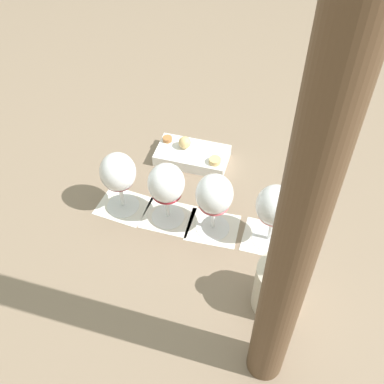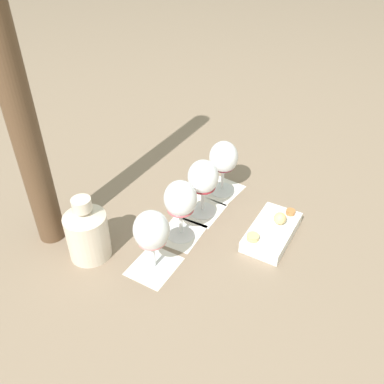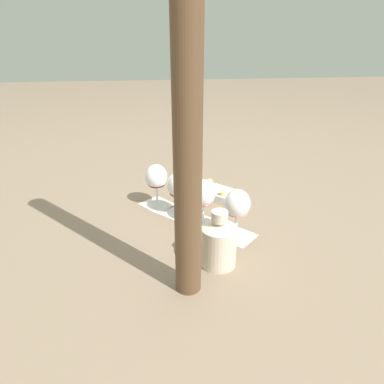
{
  "view_description": "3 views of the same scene",
  "coord_description": "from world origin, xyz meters",
  "px_view_note": "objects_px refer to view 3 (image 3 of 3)",
  "views": [
    {
      "loc": [
        0.35,
        0.59,
        0.84
      ],
      "look_at": [
        0.0,
        -0.0,
        0.1
      ],
      "focal_mm": 45.0,
      "sensor_mm": 36.0,
      "label": 1
    },
    {
      "loc": [
        -0.76,
        0.22,
        0.69
      ],
      "look_at": [
        0.0,
        -0.0,
        0.1
      ],
      "focal_mm": 38.0,
      "sensor_mm": 36.0,
      "label": 2
    },
    {
      "loc": [
        0.13,
        1.02,
        0.57
      ],
      "look_at": [
        0.0,
        -0.0,
        0.1
      ],
      "focal_mm": 32.0,
      "sensor_mm": 36.0,
      "label": 3
    }
  ],
  "objects_px": {
    "wine_glass_2": "(179,187)",
    "wine_glass_3": "(156,179)",
    "umbrella_pole": "(187,117)",
    "wine_glass_1": "(203,195)",
    "wine_glass_0": "(237,206)",
    "snack_dish": "(212,191)",
    "ceramic_vase": "(219,242)"
  },
  "relations": [
    {
      "from": "wine_glass_3",
      "to": "umbrella_pole",
      "type": "relative_size",
      "value": 0.18
    },
    {
      "from": "wine_glass_2",
      "to": "ceramic_vase",
      "type": "bearing_deg",
      "value": 104.56
    },
    {
      "from": "umbrella_pole",
      "to": "wine_glass_1",
      "type": "bearing_deg",
      "value": -105.41
    },
    {
      "from": "snack_dish",
      "to": "wine_glass_3",
      "type": "bearing_deg",
      "value": 13.88
    },
    {
      "from": "wine_glass_0",
      "to": "wine_glass_2",
      "type": "xyz_separation_m",
      "value": [
        0.16,
        -0.17,
        0.0
      ]
    },
    {
      "from": "wine_glass_3",
      "to": "snack_dish",
      "type": "bearing_deg",
      "value": -166.12
    },
    {
      "from": "wine_glass_0",
      "to": "umbrella_pole",
      "type": "relative_size",
      "value": 0.18
    },
    {
      "from": "wine_glass_0",
      "to": "ceramic_vase",
      "type": "height_order",
      "value": "ceramic_vase"
    },
    {
      "from": "wine_glass_2",
      "to": "wine_glass_0",
      "type": "bearing_deg",
      "value": 134.09
    },
    {
      "from": "wine_glass_2",
      "to": "snack_dish",
      "type": "distance_m",
      "value": 0.21
    },
    {
      "from": "wine_glass_2",
      "to": "umbrella_pole",
      "type": "xyz_separation_m",
      "value": [
        0.01,
        0.39,
        0.32
      ]
    },
    {
      "from": "ceramic_vase",
      "to": "umbrella_pole",
      "type": "xyz_separation_m",
      "value": [
        0.09,
        0.09,
        0.35
      ]
    },
    {
      "from": "wine_glass_0",
      "to": "umbrella_pole",
      "type": "distance_m",
      "value": 0.43
    },
    {
      "from": "wine_glass_0",
      "to": "wine_glass_3",
      "type": "distance_m",
      "value": 0.34
    },
    {
      "from": "snack_dish",
      "to": "umbrella_pole",
      "type": "bearing_deg",
      "value": 73.31
    },
    {
      "from": "umbrella_pole",
      "to": "wine_glass_3",
      "type": "bearing_deg",
      "value": -82.7
    },
    {
      "from": "wine_glass_1",
      "to": "wine_glass_0",
      "type": "bearing_deg",
      "value": 135.63
    },
    {
      "from": "wine_glass_3",
      "to": "snack_dish",
      "type": "xyz_separation_m",
      "value": [
        -0.22,
        -0.05,
        -0.09
      ]
    },
    {
      "from": "wine_glass_2",
      "to": "snack_dish",
      "type": "height_order",
      "value": "wine_glass_2"
    },
    {
      "from": "wine_glass_2",
      "to": "ceramic_vase",
      "type": "xyz_separation_m",
      "value": [
        -0.08,
        0.3,
        -0.03
      ]
    },
    {
      "from": "ceramic_vase",
      "to": "wine_glass_0",
      "type": "bearing_deg",
      "value": -121.61
    },
    {
      "from": "wine_glass_1",
      "to": "snack_dish",
      "type": "distance_m",
      "value": 0.24
    },
    {
      "from": "wine_glass_3",
      "to": "ceramic_vase",
      "type": "height_order",
      "value": "ceramic_vase"
    },
    {
      "from": "wine_glass_1",
      "to": "snack_dish",
      "type": "xyz_separation_m",
      "value": [
        -0.07,
        -0.21,
        -0.09
      ]
    },
    {
      "from": "ceramic_vase",
      "to": "umbrella_pole",
      "type": "height_order",
      "value": "umbrella_pole"
    },
    {
      "from": "wine_glass_0",
      "to": "umbrella_pole",
      "type": "height_order",
      "value": "umbrella_pole"
    },
    {
      "from": "wine_glass_0",
      "to": "wine_glass_1",
      "type": "height_order",
      "value": "same"
    },
    {
      "from": "wine_glass_1",
      "to": "wine_glass_2",
      "type": "height_order",
      "value": "same"
    },
    {
      "from": "wine_glass_2",
      "to": "wine_glass_3",
      "type": "height_order",
      "value": "same"
    },
    {
      "from": "wine_glass_3",
      "to": "umbrella_pole",
      "type": "xyz_separation_m",
      "value": [
        -0.06,
        0.47,
        0.32
      ]
    },
    {
      "from": "wine_glass_1",
      "to": "umbrella_pole",
      "type": "height_order",
      "value": "umbrella_pole"
    },
    {
      "from": "wine_glass_2",
      "to": "umbrella_pole",
      "type": "distance_m",
      "value": 0.5
    }
  ]
}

